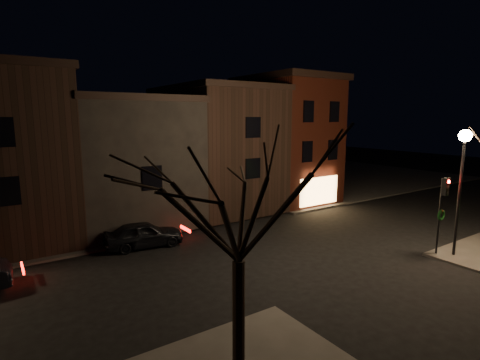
{
  "coord_description": "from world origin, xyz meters",
  "views": [
    {
      "loc": [
        -13.48,
        -15.22,
        7.22
      ],
      "look_at": [
        -0.2,
        4.52,
        3.2
      ],
      "focal_mm": 28.0,
      "sensor_mm": 36.0,
      "label": 1
    }
  ],
  "objects_px": {
    "bare_tree_left": "(239,184)",
    "parked_car_a": "(144,234)",
    "street_lamp_near": "(463,158)",
    "traffic_signal": "(443,204)"
  },
  "relations": [
    {
      "from": "street_lamp_near",
      "to": "parked_car_a",
      "type": "distance_m",
      "value": 17.23
    },
    {
      "from": "street_lamp_near",
      "to": "bare_tree_left",
      "type": "height_order",
      "value": "bare_tree_left"
    },
    {
      "from": "traffic_signal",
      "to": "street_lamp_near",
      "type": "bearing_deg",
      "value": -39.37
    },
    {
      "from": "traffic_signal",
      "to": "bare_tree_left",
      "type": "distance_m",
      "value": 13.93
    },
    {
      "from": "bare_tree_left",
      "to": "parked_car_a",
      "type": "relative_size",
      "value": 1.75
    },
    {
      "from": "bare_tree_left",
      "to": "parked_car_a",
      "type": "bearing_deg",
      "value": 83.62
    },
    {
      "from": "street_lamp_near",
      "to": "traffic_signal",
      "type": "height_order",
      "value": "street_lamp_near"
    },
    {
      "from": "traffic_signal",
      "to": "bare_tree_left",
      "type": "relative_size",
      "value": 0.54
    },
    {
      "from": "parked_car_a",
      "to": "bare_tree_left",
      "type": "bearing_deg",
      "value": -178.65
    },
    {
      "from": "traffic_signal",
      "to": "parked_car_a",
      "type": "distance_m",
      "value": 16.0
    }
  ]
}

